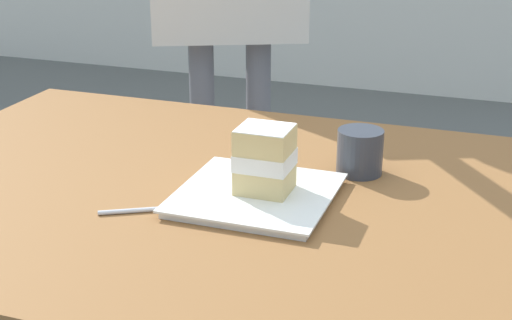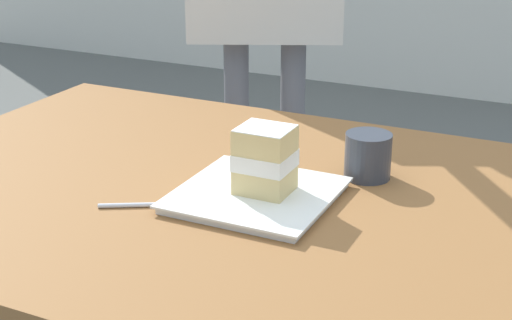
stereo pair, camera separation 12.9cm
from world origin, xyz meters
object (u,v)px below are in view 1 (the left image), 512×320
at_px(cake_slice, 265,159).
at_px(dessert_plate, 256,195).
at_px(patio_table, 222,237).
at_px(coffee_cup, 360,151).
at_px(dessert_fork, 157,209).

bearing_deg(cake_slice, dessert_plate, -148.48).
bearing_deg(dessert_plate, patio_table, 165.83).
xyz_separation_m(dessert_plate, coffee_cup, (0.14, 0.18, 0.04)).
distance_m(patio_table, dessert_fork, 0.17).
distance_m(cake_slice, coffee_cup, 0.22).
xyz_separation_m(dessert_plate, dessert_fork, (-0.14, -0.10, -0.00)).
bearing_deg(patio_table, coffee_cup, 37.19).
height_order(dessert_fork, coffee_cup, coffee_cup).
relative_size(patio_table, cake_slice, 11.63).
distance_m(patio_table, coffee_cup, 0.30).
bearing_deg(cake_slice, patio_table, 173.27).
distance_m(cake_slice, dessert_fork, 0.20).
bearing_deg(dessert_fork, patio_table, 59.90).
bearing_deg(coffee_cup, patio_table, -142.81).
bearing_deg(patio_table, dessert_plate, -14.17).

